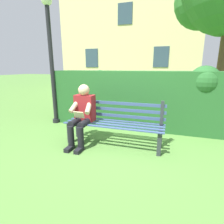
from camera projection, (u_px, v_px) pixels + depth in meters
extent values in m
plane|color=#517F38|center=(114.00, 145.00, 3.51)|extent=(60.00, 60.00, 0.00)
cube|color=#2D3338|center=(159.00, 144.00, 3.04)|extent=(0.07, 0.07, 0.43)
cube|color=#2D3338|center=(70.00, 133.00, 3.56)|extent=(0.07, 0.07, 0.43)
cube|color=#2D3338|center=(160.00, 137.00, 3.36)|extent=(0.07, 0.07, 0.43)
cube|color=#2D3338|center=(78.00, 127.00, 3.88)|extent=(0.07, 0.07, 0.43)
cube|color=#384C7A|center=(117.00, 121.00, 3.61)|extent=(1.92, 0.06, 0.02)
cube|color=#384C7A|center=(115.00, 123.00, 3.47)|extent=(1.92, 0.06, 0.02)
cube|color=#384C7A|center=(112.00, 125.00, 3.33)|extent=(1.92, 0.06, 0.02)
cube|color=#384C7A|center=(110.00, 127.00, 3.20)|extent=(1.92, 0.06, 0.02)
cube|color=#2D3338|center=(162.00, 113.00, 3.28)|extent=(0.06, 0.06, 0.45)
cube|color=#2D3338|center=(78.00, 107.00, 3.80)|extent=(0.06, 0.06, 0.45)
cube|color=#384C7A|center=(117.00, 116.00, 3.57)|extent=(1.92, 0.02, 0.06)
cube|color=#384C7A|center=(117.00, 109.00, 3.54)|extent=(1.92, 0.02, 0.06)
cube|color=#384C7A|center=(117.00, 103.00, 3.51)|extent=(1.92, 0.02, 0.06)
cube|color=maroon|center=(85.00, 108.00, 3.54)|extent=(0.38, 0.22, 0.52)
sphere|color=#D8AD8C|center=(84.00, 90.00, 3.43)|extent=(0.22, 0.22, 0.22)
cylinder|color=black|center=(85.00, 123.00, 3.37)|extent=(0.13, 0.42, 0.13)
cylinder|color=black|center=(76.00, 122.00, 3.43)|extent=(0.13, 0.42, 0.13)
cylinder|color=black|center=(81.00, 139.00, 3.24)|extent=(0.12, 0.12, 0.45)
cylinder|color=black|center=(71.00, 137.00, 3.30)|extent=(0.12, 0.12, 0.45)
cube|color=black|center=(79.00, 150.00, 3.21)|extent=(0.10, 0.24, 0.07)
cube|color=black|center=(69.00, 148.00, 3.27)|extent=(0.10, 0.24, 0.07)
cylinder|color=#D8AD8C|center=(89.00, 107.00, 3.35)|extent=(0.14, 0.32, 0.26)
cylinder|color=#D8AD8C|center=(75.00, 106.00, 3.44)|extent=(0.14, 0.32, 0.26)
cube|color=beige|center=(79.00, 115.00, 3.31)|extent=(0.20, 0.07, 0.13)
cube|color=#265B28|center=(141.00, 100.00, 4.45)|extent=(4.56, 0.75, 1.41)
sphere|color=#265B28|center=(204.00, 81.00, 3.82)|extent=(0.67, 0.67, 0.67)
sphere|color=#265B28|center=(100.00, 81.00, 4.76)|extent=(0.60, 0.60, 0.60)
cylinder|color=brown|center=(222.00, 67.00, 5.38)|extent=(0.32, 0.32, 3.01)
sphere|color=#387A33|center=(203.00, 1.00, 5.50)|extent=(1.71, 1.71, 1.71)
cube|color=beige|center=(130.00, 34.00, 12.30)|extent=(9.10, 3.04, 7.48)
cube|color=#334756|center=(161.00, 57.00, 10.60)|extent=(0.90, 0.04, 1.20)
cube|color=#334756|center=(92.00, 58.00, 11.96)|extent=(0.90, 0.04, 1.20)
cube|color=#334756|center=(125.00, 14.00, 10.65)|extent=(0.90, 0.04, 1.20)
cylinder|color=black|center=(56.00, 121.00, 4.93)|extent=(0.19, 0.19, 0.10)
cylinder|color=black|center=(52.00, 68.00, 4.58)|extent=(0.11, 0.11, 2.95)
sphere|color=silver|center=(46.00, 0.00, 4.19)|extent=(0.26, 0.26, 0.26)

